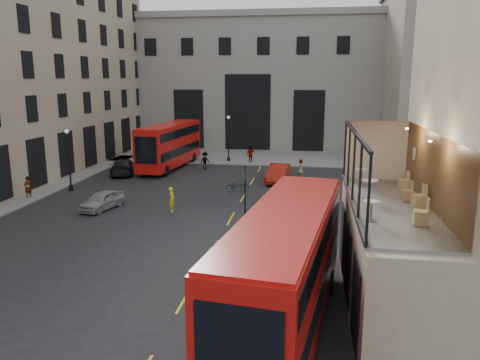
# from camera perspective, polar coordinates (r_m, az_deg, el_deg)

# --- Properties ---
(ground) EXTENTS (140.00, 140.00, 0.00)m
(ground) POSITION_cam_1_polar(r_m,az_deg,el_deg) (21.16, -1.25, -14.49)
(ground) COLOR black
(ground) RESTS_ON ground
(host_frontage) EXTENTS (3.00, 11.00, 4.50)m
(host_frontage) POSITION_cam_1_polar(r_m,az_deg,el_deg) (20.25, 17.42, -9.40)
(host_frontage) COLOR tan
(host_frontage) RESTS_ON ground
(cafe_floor) EXTENTS (3.00, 10.00, 0.10)m
(cafe_floor) POSITION_cam_1_polar(r_m,az_deg,el_deg) (19.53, 17.85, -3.11)
(cafe_floor) COLOR slate
(cafe_floor) RESTS_ON host_frontage
(gateway) EXTENTS (35.00, 10.60, 18.00)m
(gateway) POSITION_cam_1_polar(r_m,az_deg,el_deg) (67.09, 1.53, 12.23)
(gateway) COLOR gray
(gateway) RESTS_ON ground
(building_right) EXTENTS (16.60, 18.60, 20.00)m
(building_right) POSITION_cam_1_polar(r_m,az_deg,el_deg) (60.92, 25.11, 12.03)
(building_right) COLOR #A59A85
(building_right) RESTS_ON ground
(pavement_far) EXTENTS (40.00, 12.00, 0.12)m
(pavement_far) POSITION_cam_1_polar(r_m,az_deg,el_deg) (58.13, -0.71, 2.97)
(pavement_far) COLOR slate
(pavement_far) RESTS_ON ground
(traffic_light_near) EXTENTS (0.16, 0.20, 3.80)m
(traffic_light_near) POSITION_cam_1_polar(r_m,az_deg,el_deg) (31.70, 0.63, -0.63)
(traffic_light_near) COLOR black
(traffic_light_near) RESTS_ON ground
(traffic_light_far) EXTENTS (0.16, 0.20, 3.80)m
(traffic_light_far) POSITION_cam_1_polar(r_m,az_deg,el_deg) (50.55, -12.73, 3.96)
(traffic_light_far) COLOR black
(traffic_light_far) RESTS_ON ground
(street_lamp_a) EXTENTS (0.36, 0.36, 5.33)m
(street_lamp_a) POSITION_cam_1_polar(r_m,az_deg,el_deg) (42.44, -20.10, 1.89)
(street_lamp_a) COLOR black
(street_lamp_a) RESTS_ON ground
(street_lamp_b) EXTENTS (0.36, 0.36, 5.33)m
(street_lamp_b) POSITION_cam_1_polar(r_m,az_deg,el_deg) (53.88, -1.41, 4.73)
(street_lamp_b) COLOR black
(street_lamp_b) RESTS_ON ground
(bus_near) EXTENTS (4.43, 12.50, 4.88)m
(bus_near) POSITION_cam_1_polar(r_m,az_deg,el_deg) (17.62, 5.60, -10.46)
(bus_near) COLOR #AD100C
(bus_near) RESTS_ON ground
(bus_far) EXTENTS (3.82, 12.12, 4.76)m
(bus_far) POSITION_cam_1_polar(r_m,az_deg,el_deg) (50.73, -8.54, 4.44)
(bus_far) COLOR red
(bus_far) RESTS_ON ground
(car_a) EXTENTS (2.47, 4.24, 1.36)m
(car_a) POSITION_cam_1_polar(r_m,az_deg,el_deg) (36.10, -16.47, -2.39)
(car_a) COLOR gray
(car_a) RESTS_ON ground
(car_b) EXTENTS (2.22, 5.12, 1.64)m
(car_b) POSITION_cam_1_polar(r_m,az_deg,el_deg) (43.79, 4.70, 0.82)
(car_b) COLOR #9E1709
(car_b) RESTS_ON ground
(car_c) EXTENTS (3.62, 5.83, 1.58)m
(car_c) POSITION_cam_1_polar(r_m,az_deg,el_deg) (48.64, -14.04, 1.61)
(car_c) COLOR black
(car_c) RESTS_ON ground
(bicycle) EXTENTS (2.01, 1.01, 1.01)m
(bicycle) POSITION_cam_1_polar(r_m,az_deg,el_deg) (39.85, -0.34, -0.76)
(bicycle) COLOR gray
(bicycle) RESTS_ON ground
(cyclist) EXTENTS (0.57, 0.75, 1.83)m
(cyclist) POSITION_cam_1_polar(r_m,az_deg,el_deg) (34.30, -8.31, -2.36)
(cyclist) COLOR #E1F019
(cyclist) RESTS_ON ground
(pedestrian_a) EXTENTS (0.95, 0.83, 1.66)m
(pedestrian_a) POSITION_cam_1_polar(r_m,az_deg,el_deg) (57.42, -7.46, 3.53)
(pedestrian_a) COLOR gray
(pedestrian_a) RESTS_ON ground
(pedestrian_b) EXTENTS (1.28, 1.33, 1.82)m
(pedestrian_b) POSITION_cam_1_polar(r_m,az_deg,el_deg) (49.92, -4.27, 2.36)
(pedestrian_b) COLOR gray
(pedestrian_b) RESTS_ON ground
(pedestrian_c) EXTENTS (1.19, 1.11, 1.96)m
(pedestrian_c) POSITION_cam_1_polar(r_m,az_deg,el_deg) (53.35, 1.29, 3.12)
(pedestrian_c) COLOR gray
(pedestrian_c) RESTS_ON ground
(pedestrian_d) EXTENTS (0.57, 0.80, 1.53)m
(pedestrian_d) POSITION_cam_1_polar(r_m,az_deg,el_deg) (47.58, 7.42, 1.62)
(pedestrian_d) COLOR gray
(pedestrian_d) RESTS_ON ground
(pedestrian_e) EXTENTS (0.58, 0.76, 1.86)m
(pedestrian_e) POSITION_cam_1_polar(r_m,az_deg,el_deg) (41.12, -24.46, -0.87)
(pedestrian_e) COLOR gray
(pedestrian_e) RESTS_ON ground
(cafe_table_near) EXTENTS (0.59, 0.59, 0.74)m
(cafe_table_near) POSITION_cam_1_polar(r_m,az_deg,el_deg) (17.12, 15.73, -3.26)
(cafe_table_near) COLOR silver
(cafe_table_near) RESTS_ON cafe_floor
(cafe_table_mid) EXTENTS (0.68, 0.68, 0.85)m
(cafe_table_mid) POSITION_cam_1_polar(r_m,az_deg,el_deg) (19.98, 15.54, -0.82)
(cafe_table_mid) COLOR beige
(cafe_table_mid) RESTS_ON cafe_floor
(cafe_table_far) EXTENTS (0.62, 0.62, 0.78)m
(cafe_table_far) POSITION_cam_1_polar(r_m,az_deg,el_deg) (22.65, 14.62, 0.64)
(cafe_table_far) COLOR beige
(cafe_table_far) RESTS_ON cafe_floor
(cafe_chair_a) EXTENTS (0.51, 0.51, 0.94)m
(cafe_chair_a) POSITION_cam_1_polar(r_m,az_deg,el_deg) (17.29, 21.21, -4.19)
(cafe_chair_a) COLOR #D3B579
(cafe_chair_a) RESTS_ON cafe_floor
(cafe_chair_b) EXTENTS (0.53, 0.53, 0.91)m
(cafe_chair_b) POSITION_cam_1_polar(r_m,az_deg,el_deg) (19.66, 21.02, -2.26)
(cafe_chair_b) COLOR tan
(cafe_chair_b) RESTS_ON cafe_floor
(cafe_chair_c) EXTENTS (0.44, 0.44, 0.82)m
(cafe_chair_c) POSITION_cam_1_polar(r_m,az_deg,el_deg) (20.52, 19.70, -1.65)
(cafe_chair_c) COLOR tan
(cafe_chair_c) RESTS_ON cafe_floor
(cafe_chair_d) EXTENTS (0.45, 0.45, 0.80)m
(cafe_chair_d) POSITION_cam_1_polar(r_m,az_deg,el_deg) (22.65, 19.35, -0.37)
(cafe_chair_d) COLOR tan
(cafe_chair_d) RESTS_ON cafe_floor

